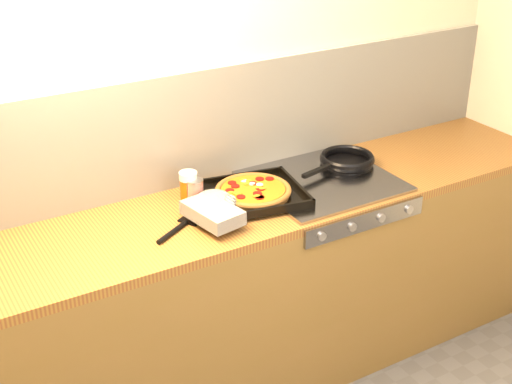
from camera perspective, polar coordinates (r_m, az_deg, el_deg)
room_shell at (r=3.05m, az=-4.59°, el=5.16°), size 3.20×3.20×3.20m
counter_run at (r=3.15m, az=-1.76°, el=-8.45°), size 3.20×0.62×0.90m
stovetop at (r=3.13m, az=5.33°, el=0.84°), size 0.60×0.56×0.02m
pizza_on_tray at (r=2.90m, az=-1.18°, el=-0.37°), size 0.57×0.45×0.07m
frying_pan at (r=3.27m, az=7.23°, el=2.52°), size 0.43×0.30×0.04m
tomato_can at (r=2.94m, az=-4.91°, el=0.09°), size 0.08×0.08×0.10m
juice_glass at (r=2.96m, az=-5.42°, el=0.49°), size 0.09×0.09×0.13m
wooden_spoon at (r=3.15m, az=-0.10°, el=1.24°), size 0.30×0.07×0.02m
black_spatula at (r=2.77m, az=-5.99°, el=-2.74°), size 0.27×0.19×0.02m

